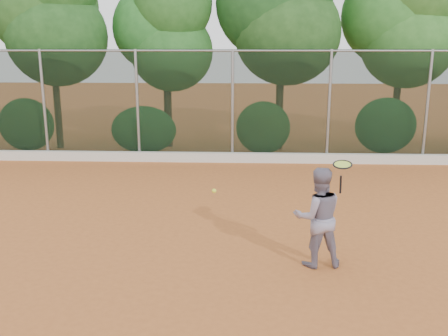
{
  "coord_description": "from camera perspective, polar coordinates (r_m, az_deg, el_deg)",
  "views": [
    {
      "loc": [
        0.42,
        -8.6,
        3.64
      ],
      "look_at": [
        0.0,
        1.0,
        1.25
      ],
      "focal_mm": 40.0,
      "sensor_mm": 36.0,
      "label": 1
    }
  ],
  "objects": [
    {
      "name": "tennis_player",
      "position": [
        8.46,
        10.68,
        -5.54
      ],
      "size": [
        0.9,
        0.74,
        1.7
      ],
      "primitive_type": "imported",
      "rotation": [
        0.0,
        0.0,
        3.26
      ],
      "color": "gray",
      "rests_on": "ground"
    },
    {
      "name": "concrete_curb",
      "position": [
        15.82,
        0.93,
        1.21
      ],
      "size": [
        24.0,
        0.2,
        0.3
      ],
      "primitive_type": "cube",
      "color": "beige",
      "rests_on": "ground"
    },
    {
      "name": "foliage_backdrop",
      "position": [
        17.62,
        -0.66,
        16.44
      ],
      "size": [
        23.7,
        3.63,
        7.55
      ],
      "color": "#432F19",
      "rests_on": "ground"
    },
    {
      "name": "ground",
      "position": [
        9.35,
        -0.27,
        -8.95
      ],
      "size": [
        80.0,
        80.0,
        0.0
      ],
      "primitive_type": "plane",
      "color": "#B45F2A",
      "rests_on": "ground"
    },
    {
      "name": "tennis_ball_in_flight",
      "position": [
        7.73,
        -1.14,
        -2.63
      ],
      "size": [
        0.07,
        0.07,
        0.07
      ],
      "color": "#DCEC35",
      "rests_on": "ground"
    },
    {
      "name": "chainlink_fence",
      "position": [
        15.71,
        0.97,
        7.45
      ],
      "size": [
        24.09,
        0.09,
        3.5
      ],
      "color": "black",
      "rests_on": "ground"
    },
    {
      "name": "tennis_racket",
      "position": [
        8.2,
        13.37,
        0.13
      ],
      "size": [
        0.38,
        0.38,
        0.56
      ],
      "color": "black",
      "rests_on": "ground"
    }
  ]
}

